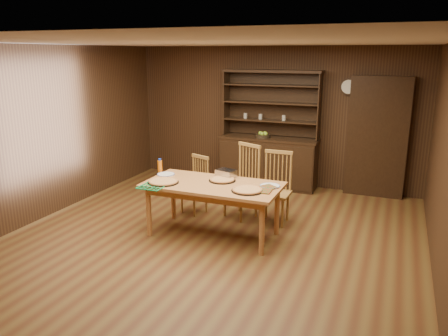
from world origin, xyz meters
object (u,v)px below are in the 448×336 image
at_px(china_hutch, 269,155).
at_px(chair_left, 197,183).
at_px(dining_table, 213,189).
at_px(chair_right, 276,185).
at_px(juice_bottle, 160,166).
at_px(chair_center, 245,178).

distance_m(china_hutch, chair_left, 1.91).
xyz_separation_m(dining_table, chair_right, (0.66, 0.84, -0.10)).
bearing_deg(dining_table, juice_bottle, 165.41).
relative_size(china_hutch, juice_bottle, 10.53).
xyz_separation_m(china_hutch, juice_bottle, (-1.01, -2.30, 0.25)).
bearing_deg(chair_left, dining_table, -30.90).
bearing_deg(chair_right, dining_table, -128.55).
height_order(dining_table, chair_center, chair_center).
height_order(china_hutch, chair_right, china_hutch).
xyz_separation_m(chair_left, chair_right, (1.27, 0.08, 0.09)).
bearing_deg(china_hutch, chair_left, -110.20).
height_order(chair_left, chair_center, chair_center).
xyz_separation_m(china_hutch, chair_left, (-0.66, -1.79, -0.11)).
bearing_deg(chair_right, chair_center, 174.66).
relative_size(chair_left, chair_right, 0.85).
relative_size(chair_right, juice_bottle, 5.21).
bearing_deg(chair_center, chair_left, -146.27).
relative_size(china_hutch, chair_right, 2.02).
distance_m(dining_table, chair_right, 1.08).
height_order(chair_left, chair_right, chair_right).
distance_m(china_hutch, chair_right, 1.82).
height_order(chair_right, juice_bottle, chair_right).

